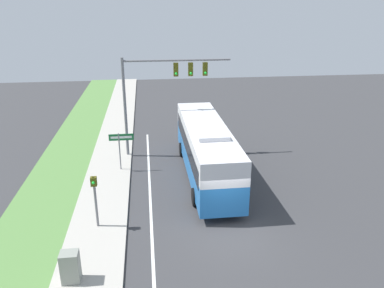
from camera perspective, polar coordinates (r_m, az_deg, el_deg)
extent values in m
plane|color=#38383A|center=(18.53, 5.38, -13.25)|extent=(80.00, 80.00, 0.00)
cube|color=#ADA89E|center=(18.33, -14.53, -14.09)|extent=(2.80, 80.00, 0.12)
cube|color=#568442|center=(19.05, -24.40, -14.01)|extent=(3.60, 80.00, 0.10)
cube|color=silver|center=(18.17, -6.12, -14.02)|extent=(0.14, 30.00, 0.01)
cube|color=#236BB7|center=(23.49, 2.11, -2.14)|extent=(2.44, 11.55, 1.60)
cube|color=silver|center=(22.97, 2.16, 1.21)|extent=(2.44, 11.55, 1.31)
cube|color=black|center=(23.13, 2.15, 0.15)|extent=(2.48, 10.63, 0.99)
cube|color=silver|center=(21.92, 2.55, 2.38)|extent=(1.71, 4.04, 0.24)
cylinder|color=black|center=(26.92, -1.59, -0.82)|extent=(0.28, 0.99, 0.99)
cylinder|color=black|center=(27.23, 3.32, -0.60)|extent=(0.28, 0.99, 0.99)
cylinder|color=black|center=(20.45, 0.44, -8.05)|extent=(0.28, 0.99, 0.99)
cylinder|color=black|center=(20.86, 6.88, -7.61)|extent=(0.28, 0.99, 0.99)
cylinder|color=slate|center=(26.40, -10.16, 5.30)|extent=(0.20, 0.20, 7.00)
cylinder|color=slate|center=(25.81, -2.29, 12.63)|extent=(7.31, 0.14, 0.14)
cube|color=#47470F|center=(25.90, -2.48, 11.27)|extent=(0.32, 0.28, 0.90)
sphere|color=#1ED838|center=(25.76, -2.43, 10.66)|extent=(0.18, 0.18, 0.18)
cube|color=#47470F|center=(26.00, -0.22, 11.32)|extent=(0.32, 0.28, 0.90)
sphere|color=#1ED838|center=(25.86, -0.17, 10.72)|extent=(0.18, 0.18, 0.18)
cube|color=#47470F|center=(26.14, 2.01, 11.36)|extent=(0.32, 0.28, 0.90)
sphere|color=#1ED838|center=(26.00, 2.07, 10.76)|extent=(0.18, 0.18, 0.18)
cylinder|color=slate|center=(18.65, -14.44, -8.72)|extent=(0.12, 0.12, 2.74)
cube|color=#47470F|center=(18.13, -14.76, -5.54)|extent=(0.28, 0.24, 0.44)
sphere|color=#1ED838|center=(17.99, -14.81, -5.75)|extent=(0.14, 0.14, 0.14)
cylinder|color=slate|center=(24.64, -10.95, -1.26)|extent=(0.08, 0.08, 2.60)
cube|color=#145B2D|center=(24.27, -10.74, 1.02)|extent=(1.57, 0.03, 0.43)
cube|color=white|center=(24.26, -10.74, 1.01)|extent=(1.34, 0.01, 0.15)
cube|color=gray|center=(15.89, -18.05, -17.39)|extent=(0.70, 0.57, 1.29)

